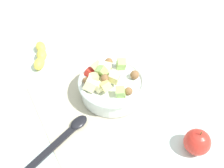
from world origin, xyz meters
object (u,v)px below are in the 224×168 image
object	(u,v)px
salad_bowl	(111,85)
serving_spoon	(66,134)
whole_apple	(197,142)
banana_whole	(41,55)

from	to	relation	value
salad_bowl	serving_spoon	xyz separation A→B (m)	(-0.18, -0.08, -0.03)
salad_bowl	whole_apple	size ratio (longest dim) A/B	2.52
whole_apple	banana_whole	distance (m)	0.61
serving_spoon	whole_apple	bearing A→B (deg)	-34.67
serving_spoon	whole_apple	world-z (taller)	whole_apple
serving_spoon	banana_whole	size ratio (longest dim) A/B	1.52
banana_whole	whole_apple	bearing A→B (deg)	-65.66
serving_spoon	banana_whole	distance (m)	0.35
whole_apple	banana_whole	size ratio (longest dim) A/B	0.56
salad_bowl	whole_apple	xyz separation A→B (m)	(0.11, -0.28, -0.01)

